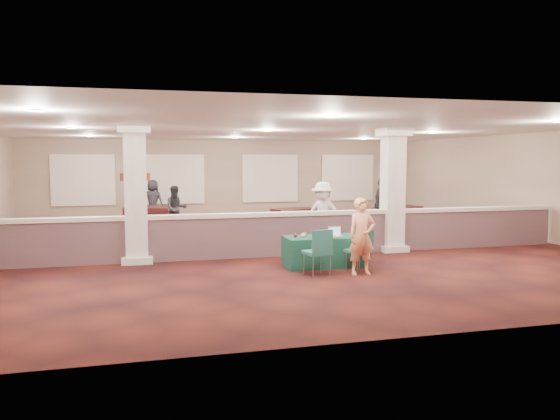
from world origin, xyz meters
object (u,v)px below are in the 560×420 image
object	(u,v)px
far_table_front_left	(168,229)
far_table_back_center	(294,217)
conf_chair_main	(361,247)
far_table_back_left	(149,216)
attendee_a	(176,208)
attendee_c	(382,205)
attendee_b	(323,213)
near_table	(324,251)
far_table_front_right	(381,218)
conf_chair_side	(319,248)
attendee_d	(153,201)
woman	(362,236)
far_table_front_center	(305,221)
far_table_back_right	(399,216)

from	to	relation	value
far_table_front_left	far_table_back_center	bearing A→B (deg)	26.29
conf_chair_main	far_table_back_left	size ratio (longest dim) A/B	0.55
attendee_a	attendee_c	bearing A→B (deg)	-22.61
far_table_back_left	attendee_b	size ratio (longest dim) A/B	0.94
near_table	far_table_back_center	size ratio (longest dim) A/B	1.11
far_table_front_right	attendee_c	xyz separation A→B (m)	(-0.56, -1.18, 0.56)
conf_chair_side	attendee_d	size ratio (longest dim) A/B	0.60
woman	far_table_back_left	size ratio (longest dim) A/B	0.96
far_table_front_left	attendee_d	size ratio (longest dim) A/B	0.98
far_table_back_left	far_table_front_center	bearing A→B (deg)	-28.91
conf_chair_main	far_table_front_left	world-z (taller)	conf_chair_main
far_table_front_left	conf_chair_main	bearing A→B (deg)	-57.45
attendee_c	attendee_d	distance (m)	8.83
far_table_front_right	far_table_back_left	distance (m)	8.37
far_table_front_center	attendee_b	distance (m)	3.08
far_table_back_center	attendee_c	size ratio (longest dim) A/B	0.87
woman	conf_chair_main	bearing A→B (deg)	67.63
attendee_b	far_table_back_right	bearing A→B (deg)	78.50
attendee_b	attendee_c	bearing A→B (deg)	71.85
attendee_a	attendee_b	size ratio (longest dim) A/B	0.86
far_table_back_center	far_table_back_right	xyz separation A→B (m)	(3.84, -0.59, 0.02)
woman	far_table_back_center	size ratio (longest dim) A/B	1.02
near_table	attendee_c	size ratio (longest dim) A/B	0.97
far_table_back_left	far_table_back_right	distance (m)	9.15
far_table_back_center	attendee_b	size ratio (longest dim) A/B	0.89
far_table_front_center	conf_chair_main	bearing A→B (deg)	-97.19
near_table	attendee_b	world-z (taller)	attendee_b
conf_chair_side	far_table_back_left	distance (m)	10.31
attendee_d	attendee_c	bearing A→B (deg)	169.16
conf_chair_side	woman	size ratio (longest dim) A/B	0.61
conf_chair_side	attendee_b	xyz separation A→B (m)	(1.46, 4.00, 0.31)
attendee_c	attendee_d	world-z (taller)	attendee_c
far_table_front_center	attendee_b	world-z (taller)	attendee_b
conf_chair_main	attendee_a	xyz separation A→B (m)	(-3.36, 7.84, 0.22)
conf_chair_main	far_table_back_center	xyz separation A→B (m)	(0.86, 8.13, -0.22)
far_table_front_right	far_table_back_right	bearing A→B (deg)	34.31
far_table_front_right	far_table_front_left	bearing A→B (deg)	-172.41
far_table_front_right	attendee_c	distance (m)	1.42
far_table_back_center	attendee_a	xyz separation A→B (m)	(-4.23, -0.29, 0.44)
woman	attendee_a	bearing A→B (deg)	111.78
far_table_back_right	attendee_d	xyz separation A→B (m)	(-8.73, 3.30, 0.47)
attendee_c	far_table_front_right	bearing A→B (deg)	19.50
conf_chair_main	woman	world-z (taller)	woman
attendee_b	attendee_d	bearing A→B (deg)	160.12
woman	far_table_back_right	world-z (taller)	woman
far_table_back_center	attendee_d	xyz separation A→B (m)	(-4.89, 2.71, 0.49)
far_table_front_left	far_table_back_left	xyz separation A→B (m)	(-0.47, 3.79, 0.02)
near_table	far_table_back_left	distance (m)	9.53
far_table_back_left	attendee_d	xyz separation A→B (m)	(0.18, 1.20, 0.47)
far_table_front_right	far_table_back_center	bearing A→B (deg)	155.49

